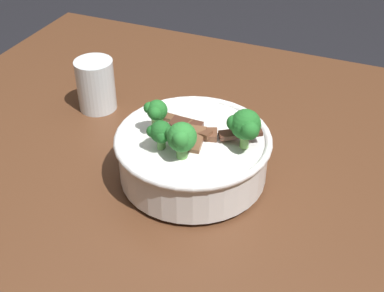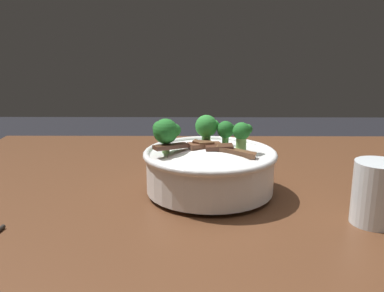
% 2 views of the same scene
% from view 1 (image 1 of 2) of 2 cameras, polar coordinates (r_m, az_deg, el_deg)
% --- Properties ---
extents(dining_table, '(1.19, 1.00, 0.79)m').
position_cam_1_polar(dining_table, '(0.96, 0.66, -7.98)').
color(dining_table, '#56331E').
rests_on(dining_table, ground).
extents(rice_bowl, '(0.25, 0.25, 0.15)m').
position_cam_1_polar(rice_bowl, '(0.83, 0.38, -0.58)').
color(rice_bowl, white).
rests_on(rice_bowl, dining_table).
extents(drinking_glass, '(0.07, 0.07, 0.10)m').
position_cam_1_polar(drinking_glass, '(1.03, -10.47, 6.40)').
color(drinking_glass, white).
rests_on(drinking_glass, dining_table).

